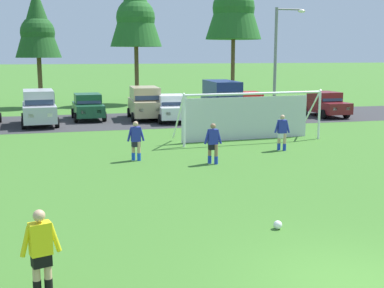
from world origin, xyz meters
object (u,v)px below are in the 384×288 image
player_striker_near (282,133)px  parked_car_slot_far_right (248,104)px  player_midfield_center (213,144)px  parked_car_slot_right (222,98)px  street_lamp (278,66)px  parked_car_slot_center_left (88,106)px  parked_car_slot_center (145,103)px  soccer_ball (278,225)px  player_defender_far (136,141)px  parked_car_slot_left (39,107)px  parked_car_slot_center_right (172,108)px  referee (41,253)px  soccer_goal (248,115)px  parked_car_slot_end (325,104)px

player_striker_near → parked_car_slot_far_right: 12.56m
player_midfield_center → parked_car_slot_far_right: size_ratio=0.38×
parked_car_slot_right → street_lamp: street_lamp is taller
parked_car_slot_center_left → parked_car_slot_right: size_ratio=0.88×
street_lamp → player_midfield_center: bearing=-126.1°
parked_car_slot_center → parked_car_slot_center_left: bearing=169.1°
street_lamp → soccer_ball: bearing=-113.5°
player_defender_far → parked_car_slot_center_left: 14.04m
parked_car_slot_left → parked_car_slot_center_right: parked_car_slot_left is taller
referee → player_midfield_center: same height
soccer_ball → street_lamp: bearing=66.5°
parked_car_slot_left → parked_car_slot_far_right: parked_car_slot_left is taller
parked_car_slot_center → parked_car_slot_center_right: size_ratio=1.08×
player_defender_far → parked_car_slot_center_left: parked_car_slot_center_left is taller
parked_car_slot_left → parked_car_slot_right: parked_car_slot_right is taller
parked_car_slot_center → parked_car_slot_center_right: (1.51, -1.55, -0.24)m
player_striker_near → player_defender_far: same height
referee → parked_car_slot_far_right: 27.50m
parked_car_slot_center_left → referee: bearing=-94.7°
parked_car_slot_left → parked_car_slot_center_left: (3.06, 2.06, -0.24)m
parked_car_slot_left → parked_car_slot_center_left: 3.69m
player_defender_far → parked_car_slot_left: bearing=109.9°
parked_car_slot_center_left → parked_car_slot_far_right: size_ratio=0.99×
soccer_goal → parked_car_slot_end: soccer_goal is taller
soccer_ball → player_defender_far: (-2.29, 9.17, 0.71)m
referee → parked_car_slot_left: size_ratio=0.35×
parked_car_slot_left → parked_car_slot_center_left: parked_car_slot_left is taller
player_striker_near → player_defender_far: 6.79m
player_midfield_center → street_lamp: 11.99m
soccer_goal → player_midfield_center: soccer_goal is taller
parked_car_slot_right → parked_car_slot_end: parked_car_slot_right is taller
parked_car_slot_center_left → parked_car_slot_center_right: size_ratio=0.99×
parked_car_slot_right → street_lamp: (1.95, -4.83, 2.32)m
parked_car_slot_center → street_lamp: size_ratio=0.66×
parked_car_slot_right → street_lamp: bearing=-68.0°
player_midfield_center → street_lamp: street_lamp is taller
referee → parked_car_slot_far_right: size_ratio=0.38×
parked_car_slot_center_left → parked_car_slot_center_right: (5.26, -2.27, 0.00)m
referee → player_striker_near: size_ratio=1.00×
parked_car_slot_center → street_lamp: (7.26, -5.25, 2.55)m
parked_car_slot_left → street_lamp: bearing=-15.6°
referee → player_defender_far: (3.33, 11.44, 0.00)m
soccer_ball → player_midfield_center: size_ratio=0.13×
parked_car_slot_left → parked_car_slot_end: size_ratio=1.11×
parked_car_slot_center_right → parked_car_slot_far_right: 5.79m
soccer_ball → parked_car_slot_right: parked_car_slot_right is taller
player_defender_far → parked_car_slot_left: size_ratio=0.35×
parked_car_slot_center → parked_car_slot_right: 5.33m
parked_car_slot_far_right → street_lamp: (0.06, -4.77, 2.78)m
parked_car_slot_left → parked_car_slot_center_right: bearing=-1.5°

